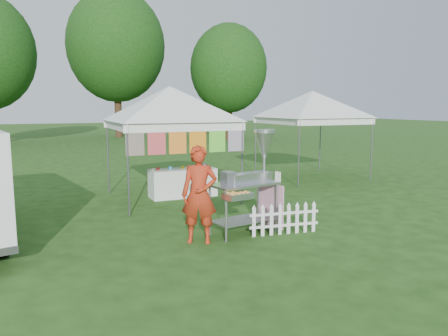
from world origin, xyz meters
name	(u,v)px	position (x,y,z in m)	size (l,w,h in m)	color
ground	(223,233)	(0.00, 0.00, 0.00)	(120.00, 120.00, 0.00)	#1E4212
canopy_main	(170,87)	(0.00, 3.49, 2.99)	(4.24, 4.24, 3.45)	#59595E
canopy_right	(312,91)	(5.50, 5.00, 2.99)	(4.24, 4.24, 3.45)	#59595E
tree_mid	(116,46)	(3.00, 28.00, 7.14)	(7.60, 7.60, 11.52)	#382314
tree_right	(229,69)	(10.00, 22.00, 5.18)	(5.60, 5.60, 8.42)	#382314
donut_cart	(253,173)	(0.59, -0.12, 1.19)	(1.48, 1.23, 2.03)	gray
vendor	(199,195)	(-0.62, -0.35, 0.89)	(0.65, 0.43, 1.79)	#AF2D15
picket_fence	(284,220)	(1.07, -0.53, 0.29)	(1.43, 0.22, 0.56)	white
display_table	(183,183)	(0.39, 3.70, 0.39)	(1.80, 0.70, 0.78)	white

